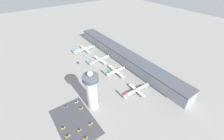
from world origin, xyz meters
The scene contains 18 objects.
ground_plane centered at (0.00, 0.00, 0.00)m, with size 1000.00×1000.00×0.00m, color gray.
terminal_building centered at (0.00, 70.00, 9.65)m, with size 263.24×25.00×19.09m.
control_tower centered at (61.75, -28.68, 26.36)m, with size 18.19×18.19×53.72m.
parking_lot_surface centered at (69.22, -56.78, 0.00)m, with size 64.00×40.00×0.01m, color #424247.
airplane_gate_alpha centered at (-74.53, 29.37, 4.54)m, with size 37.78×45.92×12.79m.
airplane_gate_bravo centered at (-22.36, 32.74, 4.06)m, with size 35.68×42.66×12.35m.
airplane_gate_charlie centered at (23.46, 35.24, 4.79)m, with size 40.70×33.48×14.39m.
airplane_gate_delta centered at (74.85, 31.80, 4.02)m, with size 31.03×43.63×12.64m.
service_truck_catering centered at (-40.48, -1.39, 0.87)m, with size 6.66×3.75×2.51m.
service_truck_fuel centered at (-79.57, 10.10, 0.83)m, with size 6.13×5.35×2.41m.
car_red_hatchback centered at (94.32, -56.59, 0.53)m, with size 1.94×4.57×1.37m.
car_green_van centered at (56.51, -42.98, 0.56)m, with size 1.90×4.49×1.44m.
car_navy_sedan centered at (82.52, -44.07, 0.61)m, with size 1.73×4.64×1.57m.
car_blue_compact centered at (43.23, -57.09, 0.53)m, with size 1.93×4.16×1.36m.
car_maroon_suv centered at (81.59, -70.17, 0.60)m, with size 1.87×4.84×1.55m.
car_grey_coupe centered at (82.37, -57.31, 0.60)m, with size 1.82×4.08×1.54m.
car_silver_sedan centered at (43.75, -43.22, 0.56)m, with size 1.83×4.52×1.46m.
car_yellow_taxi centered at (69.80, -70.64, 0.59)m, with size 2.00×4.28×1.53m.
Camera 1 is at (178.05, -83.21, 145.30)m, focal length 24.00 mm.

